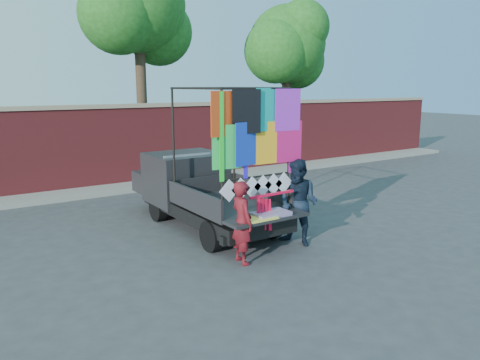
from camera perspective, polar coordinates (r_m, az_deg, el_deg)
ground at (r=9.78m, az=1.65°, el=-7.56°), size 90.00×90.00×0.00m
brick_wall at (r=15.60m, az=-13.41°, el=4.30°), size 30.00×0.45×2.61m
curb at (r=15.16m, az=-12.26°, el=-0.71°), size 30.00×1.20×0.12m
tree_mid at (r=17.09m, az=-12.13°, el=19.67°), size 4.20×3.30×7.73m
tree_right at (r=20.34m, az=5.93°, el=15.82°), size 4.20×3.30×6.62m
pickup_truck at (r=11.06m, az=-5.40°, el=-1.08°), size 2.00×5.01×3.15m
woman at (r=8.45m, az=0.25°, el=-5.20°), size 0.41×0.59×1.53m
man at (r=9.47m, az=7.14°, el=-2.74°), size 0.92×1.03×1.76m
streamer_bundle at (r=8.83m, az=3.36°, el=-3.17°), size 1.04×0.09×0.71m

